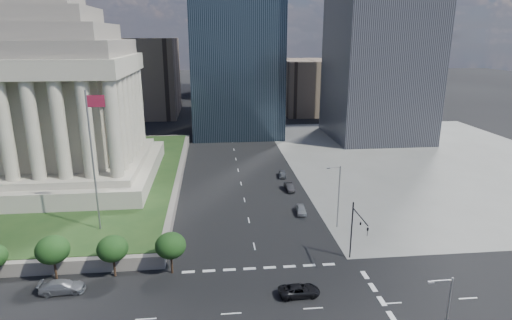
{
  "coord_description": "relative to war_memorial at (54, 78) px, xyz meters",
  "views": [
    {
      "loc": [
        -5.42,
        -34.6,
        28.71
      ],
      "look_at": [
        -0.46,
        13.16,
        14.77
      ],
      "focal_mm": 30.0,
      "sensor_mm": 36.0,
      "label": 1
    }
  ],
  "objects": [
    {
      "name": "parked_sedan_mid",
      "position": [
        43.0,
        -5.95,
        -20.72
      ],
      "size": [
        4.19,
        1.59,
        1.36
      ],
      "primitive_type": "imported",
      "rotation": [
        0.0,
        0.0,
        0.04
      ],
      "color": "black",
      "rests_on": "ground"
    },
    {
      "name": "building_filler_ne",
      "position": [
        66.0,
        82.0,
        -11.4
      ],
      "size": [
        20.0,
        30.0,
        20.0
      ],
      "primitive_type": "cube",
      "color": "brown",
      "rests_on": "ground"
    },
    {
      "name": "flagpole",
      "position": [
        12.17,
        -24.0,
        -8.29
      ],
      "size": [
        2.52,
        0.24,
        20.0
      ],
      "color": "slate",
      "rests_on": "plaza_lawn"
    },
    {
      "name": "traffic_signal_ne",
      "position": [
        46.5,
        -34.3,
        -16.15
      ],
      "size": [
        0.3,
        5.74,
        8.0
      ],
      "color": "black",
      "rests_on": "ground"
    },
    {
      "name": "suv_grey",
      "position": [
        10.69,
        -37.0,
        -20.66
      ],
      "size": [
        5.2,
        2.26,
        1.49
      ],
      "primitive_type": "imported",
      "rotation": [
        0.0,
        0.0,
        1.6
      ],
      "color": "slate",
      "rests_on": "ground"
    },
    {
      "name": "street_lamp_north",
      "position": [
        47.33,
        -23.0,
        -15.74
      ],
      "size": [
        2.13,
        0.22,
        10.0
      ],
      "color": "slate",
      "rests_on": "ground"
    },
    {
      "name": "pickup_truck",
      "position": [
        37.95,
        -40.47,
        -20.74
      ],
      "size": [
        4.88,
        2.44,
        1.33
      ],
      "primitive_type": "imported",
      "rotation": [
        0.0,
        0.0,
        1.62
      ],
      "color": "black",
      "rests_on": "ground"
    },
    {
      "name": "ground",
      "position": [
        34.0,
        52.0,
        -21.4
      ],
      "size": [
        500.0,
        500.0,
        0.0
      ],
      "primitive_type": "plane",
      "color": "black",
      "rests_on": "ground"
    },
    {
      "name": "plaza_terrace",
      "position": [
        -11.0,
        2.0,
        -20.5
      ],
      "size": [
        66.0,
        70.0,
        1.8
      ],
      "primitive_type": "cube",
      "color": "slate",
      "rests_on": "ground"
    },
    {
      "name": "sidewalk_ne",
      "position": [
        80.0,
        12.0,
        -21.38
      ],
      "size": [
        68.0,
        90.0,
        0.03
      ],
      "primitive_type": "cube",
      "color": "slate",
      "rests_on": "ground"
    },
    {
      "name": "parked_sedan_near",
      "position": [
        43.0,
        -17.2,
        -20.71
      ],
      "size": [
        2.01,
        4.18,
        1.38
      ],
      "primitive_type": "imported",
      "rotation": [
        0.0,
        0.0,
        -0.1
      ],
      "color": "gray",
      "rests_on": "ground"
    },
    {
      "name": "war_memorial",
      "position": [
        0.0,
        0.0,
        0.0
      ],
      "size": [
        34.0,
        34.0,
        39.0
      ],
      "primitive_type": null,
      "color": "#9D9883",
      "rests_on": "plaza_lawn"
    },
    {
      "name": "building_filler_nw",
      "position": [
        4.0,
        82.0,
        -7.4
      ],
      "size": [
        24.0,
        30.0,
        28.0
      ],
      "primitive_type": "cube",
      "color": "brown",
      "rests_on": "ground"
    },
    {
      "name": "midrise_glass",
      "position": [
        36.0,
        47.0,
        8.6
      ],
      "size": [
        26.0,
        26.0,
        60.0
      ],
      "primitive_type": "cube",
      "color": "black",
      "rests_on": "ground"
    },
    {
      "name": "plaza_lawn",
      "position": [
        -11.0,
        2.0,
        -19.55
      ],
      "size": [
        64.0,
        68.0,
        0.1
      ],
      "primitive_type": "cube",
      "color": "#1C3616",
      "rests_on": "plaza_terrace"
    },
    {
      "name": "parked_sedan_far",
      "position": [
        43.0,
        2.36,
        -20.76
      ],
      "size": [
        2.01,
        3.91,
        1.27
      ],
      "primitive_type": "imported",
      "rotation": [
        0.0,
        0.0,
        -0.14
      ],
      "color": "#525659",
      "rests_on": "ground"
    }
  ]
}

